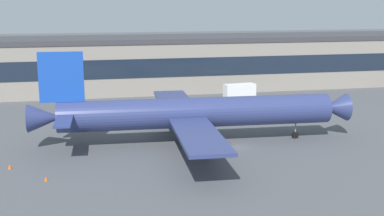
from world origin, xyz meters
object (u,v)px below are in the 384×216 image
object	(u,v)px
catering_truck	(239,92)
traffic_cone_0	(10,167)
airliner	(192,113)
traffic_cone_1	(46,179)

from	to	relation	value
catering_truck	traffic_cone_0	bearing A→B (deg)	-139.29
airliner	traffic_cone_1	world-z (taller)	airliner
airliner	traffic_cone_0	bearing A→B (deg)	-164.63
traffic_cone_0	traffic_cone_1	size ratio (longest dim) A/B	1.14
traffic_cone_1	traffic_cone_0	bearing A→B (deg)	130.32
traffic_cone_0	traffic_cone_1	bearing A→B (deg)	-49.68
airliner	catering_truck	world-z (taller)	airliner
airliner	catering_truck	xyz separation A→B (m)	(17.98, 31.58, -2.77)
catering_truck	airliner	bearing A→B (deg)	-119.66
traffic_cone_0	airliner	bearing A→B (deg)	15.37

